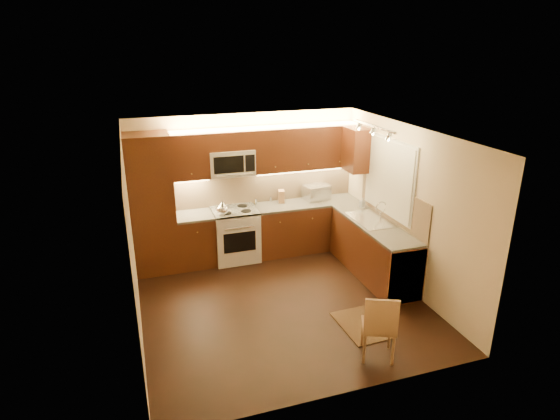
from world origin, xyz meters
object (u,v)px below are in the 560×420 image
object	(u,v)px
dining_chair	(379,324)
stove	(235,234)
kettle	(222,208)
knife_block	(281,196)
microwave	(231,162)
sink	(371,216)
toaster_oven	(316,192)
soap_bottle	(362,203)

from	to	relation	value
dining_chair	stove	bearing A→B (deg)	131.67
kettle	knife_block	world-z (taller)	kettle
microwave	kettle	size ratio (longest dim) A/B	3.19
sink	dining_chair	bearing A→B (deg)	-115.45
microwave	dining_chair	xyz separation A→B (m)	(1.01, -3.34, -1.28)
microwave	knife_block	distance (m)	1.15
toaster_oven	microwave	bearing A→B (deg)	170.56
stove	knife_block	size ratio (longest dim) A/B	4.12
kettle	knife_block	xyz separation A→B (m)	(1.15, 0.36, -0.03)
kettle	soap_bottle	xyz separation A→B (m)	(2.40, -0.35, -0.05)
toaster_oven	kettle	bearing A→B (deg)	-179.57
microwave	knife_block	world-z (taller)	microwave
sink	toaster_oven	bearing A→B (deg)	109.09
kettle	dining_chair	size ratio (longest dim) A/B	0.27
sink	kettle	bearing A→B (deg)	157.14
stove	kettle	distance (m)	0.65
microwave	dining_chair	bearing A→B (deg)	-73.12
sink	kettle	size ratio (longest dim) A/B	3.61
stove	knife_block	xyz separation A→B (m)	(0.91, 0.18, 0.55)
toaster_oven	stove	bearing A→B (deg)	175.49
sink	toaster_oven	size ratio (longest dim) A/B	1.93
toaster_oven	soap_bottle	size ratio (longest dim) A/B	2.57
dining_chair	microwave	bearing A→B (deg)	131.00
stove	soap_bottle	bearing A→B (deg)	-13.83
kettle	toaster_oven	xyz separation A→B (m)	(1.81, 0.32, -0.01)
sink	knife_block	size ratio (longest dim) A/B	3.85
kettle	toaster_oven	world-z (taller)	toaster_oven
toaster_oven	soap_bottle	world-z (taller)	toaster_oven
sink	dining_chair	distance (m)	2.36
sink	toaster_oven	xyz separation A→B (m)	(-0.44, 1.26, 0.06)
sink	dining_chair	world-z (taller)	sink
stove	microwave	world-z (taller)	microwave
microwave	toaster_oven	size ratio (longest dim) A/B	1.71
stove	sink	size ratio (longest dim) A/B	1.07
dining_chair	knife_block	bearing A→B (deg)	115.93
stove	knife_block	distance (m)	1.07
knife_block	dining_chair	size ratio (longest dim) A/B	0.25
toaster_oven	dining_chair	world-z (taller)	toaster_oven
soap_bottle	dining_chair	xyz separation A→B (m)	(-1.14, -2.67, -0.55)
sink	toaster_oven	distance (m)	1.34
soap_bottle	stove	bearing A→B (deg)	152.08
knife_block	dining_chair	bearing A→B (deg)	-74.85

